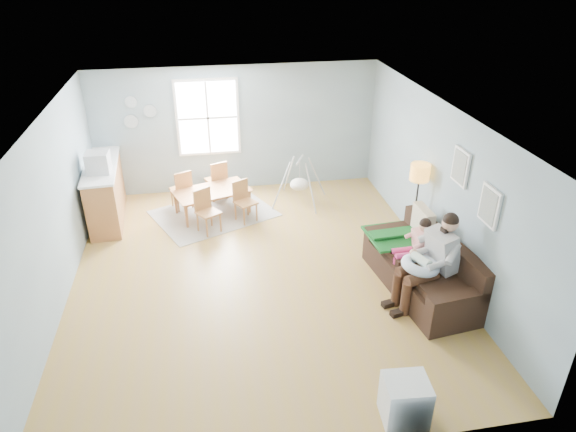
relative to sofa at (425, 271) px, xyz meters
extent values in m
cube|color=#AE863D|center=(-2.51, 0.85, -0.36)|extent=(8.40, 9.40, 0.08)
cube|color=white|center=(-2.51, 0.85, 2.68)|extent=(8.40, 9.40, 0.60)
cube|color=gray|center=(-2.51, 5.51, 1.03)|extent=(8.40, 0.08, 3.90)
cube|color=gray|center=(1.65, 0.85, 1.03)|extent=(0.08, 9.40, 3.90)
cube|color=white|center=(-3.11, 4.32, 1.33)|extent=(1.32, 0.06, 1.62)
cube|color=white|center=(-3.11, 4.29, 1.33)|extent=(1.20, 0.02, 1.50)
cube|color=white|center=(-3.11, 4.28, 1.33)|extent=(1.20, 0.03, 0.04)
cube|color=white|center=(-3.11, 4.28, 1.33)|extent=(0.04, 0.03, 1.50)
cube|color=white|center=(0.46, -0.65, 1.43)|extent=(0.04, 0.44, 0.54)
cube|color=slate|center=(0.43, -0.65, 1.43)|extent=(0.01, 0.36, 0.46)
cube|color=white|center=(0.46, 0.25, 1.63)|extent=(0.04, 0.44, 0.54)
cube|color=slate|center=(0.43, 0.25, 1.63)|extent=(0.01, 0.36, 0.46)
cylinder|color=#8796A2|center=(-4.61, 4.32, 1.73)|extent=(0.24, 0.02, 0.24)
cylinder|color=#8796A2|center=(-4.26, 4.32, 1.53)|extent=(0.26, 0.02, 0.26)
cylinder|color=#8796A2|center=(-4.66, 4.32, 1.33)|extent=(0.28, 0.02, 0.28)
cube|color=black|center=(-0.06, -0.01, -0.10)|extent=(1.22, 2.33, 0.45)
cube|color=black|center=(0.30, 0.04, 0.35)|extent=(0.48, 2.24, 0.46)
cube|color=black|center=(0.06, -1.01, 0.21)|extent=(0.97, 0.33, 0.17)
cube|color=black|center=(-0.19, 0.99, 0.21)|extent=(0.97, 0.33, 0.17)
cube|color=#155C24|center=(-0.18, 0.73, 0.25)|extent=(1.07, 0.93, 0.04)
cube|color=#C5AF96|center=(0.16, 0.61, 0.51)|extent=(0.16, 0.55, 0.55)
cube|color=#9B9A9D|center=(0.07, -0.30, 0.56)|extent=(0.48, 0.55, 0.65)
sphere|color=tan|center=(0.14, -0.28, 1.00)|extent=(0.24, 0.24, 0.24)
sphere|color=black|center=(0.14, -0.28, 1.05)|extent=(0.23, 0.23, 0.23)
cylinder|color=#371E14|center=(-0.29, -0.50, 0.25)|extent=(0.53, 0.28, 0.18)
cylinder|color=#371E14|center=(-0.34, -0.26, 0.25)|extent=(0.53, 0.28, 0.18)
cylinder|color=#371E14|center=(-0.52, -0.55, -0.04)|extent=(0.14, 0.14, 0.55)
cylinder|color=#371E14|center=(-0.57, -0.32, -0.04)|extent=(0.14, 0.14, 0.55)
cube|color=black|center=(-0.61, -0.57, -0.28)|extent=(0.28, 0.16, 0.08)
cube|color=black|center=(-0.66, -0.33, -0.28)|extent=(0.28, 0.16, 0.08)
torus|color=silver|center=(-0.27, -0.35, 0.38)|extent=(0.68, 0.67, 0.23)
cylinder|color=silver|center=(-0.27, -0.35, 0.47)|extent=(0.25, 0.35, 0.14)
sphere|color=tan|center=(-0.31, -0.18, 0.49)|extent=(0.12, 0.12, 0.12)
cube|color=white|center=(-0.03, 0.20, 0.43)|extent=(0.26, 0.30, 0.40)
sphere|color=tan|center=(0.00, 0.20, 0.71)|extent=(0.19, 0.19, 0.19)
sphere|color=black|center=(0.00, 0.20, 0.74)|extent=(0.18, 0.18, 0.18)
cylinder|color=#D13376|center=(-0.30, 0.11, 0.25)|extent=(0.33, 0.11, 0.10)
cylinder|color=#D13376|center=(-0.30, 0.27, 0.25)|extent=(0.33, 0.11, 0.10)
cylinder|color=#D13376|center=(-0.45, 0.11, 0.07)|extent=(0.08, 0.08, 0.33)
cylinder|color=#D13376|center=(-0.46, 0.26, 0.07)|extent=(0.08, 0.08, 0.33)
cylinder|color=black|center=(0.29, 1.21, -0.30)|extent=(0.28, 0.28, 0.03)
cylinder|color=black|center=(0.29, 1.21, 0.39)|extent=(0.03, 0.03, 1.42)
cylinder|color=#FFA335|center=(0.29, 1.21, 1.15)|extent=(0.32, 0.32, 0.28)
cube|color=white|center=(-1.24, -2.35, -0.04)|extent=(0.53, 0.48, 0.56)
cube|color=black|center=(-1.46, -2.33, -0.04)|extent=(0.06, 0.38, 0.45)
cube|color=gray|center=(-3.15, 3.14, -0.31)|extent=(2.73, 2.46, 0.01)
imported|color=#9A5F32|center=(-3.15, 3.14, -0.06)|extent=(1.65, 1.24, 0.51)
cube|color=#A06437|center=(-3.26, 2.41, 0.09)|extent=(0.53, 0.53, 0.04)
cube|color=#A06437|center=(-3.35, 2.56, 0.32)|extent=(0.33, 0.22, 0.42)
cylinder|color=#A06437|center=(-3.31, 2.20, -0.11)|extent=(0.04, 0.04, 0.41)
cylinder|color=#A06437|center=(-3.05, 2.36, -0.11)|extent=(0.04, 0.04, 0.41)
cylinder|color=#A06437|center=(-3.47, 2.46, -0.11)|extent=(0.04, 0.04, 0.41)
cylinder|color=#A06437|center=(-3.21, 2.62, -0.11)|extent=(0.04, 0.04, 0.41)
cube|color=#A06437|center=(-2.53, 2.74, 0.08)|extent=(0.50, 0.50, 0.04)
cube|color=#A06437|center=(-2.61, 2.88, 0.30)|extent=(0.32, 0.20, 0.40)
cylinder|color=#A06437|center=(-2.59, 2.53, -0.12)|extent=(0.04, 0.04, 0.40)
cylinder|color=#A06437|center=(-2.33, 2.68, -0.12)|extent=(0.04, 0.04, 0.40)
cylinder|color=#A06437|center=(-2.73, 2.79, -0.12)|extent=(0.04, 0.04, 0.40)
cylinder|color=#A06437|center=(-2.47, 2.94, -0.12)|extent=(0.04, 0.04, 0.40)
cube|color=#A06437|center=(-3.77, 3.55, 0.09)|extent=(0.51, 0.51, 0.04)
cube|color=#A06437|center=(-3.70, 3.39, 0.32)|extent=(0.35, 0.19, 0.42)
cylinder|color=#A06437|center=(-3.70, 3.75, -0.11)|extent=(0.04, 0.04, 0.41)
cylinder|color=#A06437|center=(-3.98, 3.62, -0.11)|extent=(0.04, 0.04, 0.41)
cylinder|color=#A06437|center=(-3.57, 3.47, -0.11)|extent=(0.04, 0.04, 0.41)
cylinder|color=#A06437|center=(-3.85, 3.34, -0.11)|extent=(0.04, 0.04, 0.41)
cube|color=#A06437|center=(-3.04, 3.88, 0.10)|extent=(0.51, 0.51, 0.04)
cube|color=#A06437|center=(-2.97, 3.71, 0.33)|extent=(0.36, 0.18, 0.43)
cylinder|color=#A06437|center=(-2.96, 4.08, -0.11)|extent=(0.04, 0.04, 0.42)
cylinder|color=#A06437|center=(-3.25, 3.96, -0.11)|extent=(0.04, 0.04, 0.42)
cylinder|color=#A06437|center=(-2.83, 3.79, -0.11)|extent=(0.04, 0.04, 0.42)
cylinder|color=#A06437|center=(-3.12, 3.67, -0.11)|extent=(0.04, 0.04, 0.42)
cube|color=#9A5F32|center=(-5.21, 3.35, 0.23)|extent=(0.68, 2.02, 1.10)
cube|color=white|center=(-5.21, 3.35, 0.80)|extent=(0.72, 2.07, 0.04)
cube|color=#B5B5BA|center=(-5.17, 2.97, 1.01)|extent=(0.41, 0.39, 0.38)
cube|color=black|center=(-5.36, 2.97, 1.01)|extent=(0.03, 0.32, 0.27)
cylinder|color=#B5B5BA|center=(-1.34, 3.35, 0.65)|extent=(0.26, 0.52, 0.04)
ellipsoid|color=beige|center=(-1.34, 3.35, 0.10)|extent=(0.39, 0.39, 0.24)
cylinder|color=#B5B5BA|center=(-1.34, 3.35, 0.37)|extent=(0.01, 0.01, 0.44)
cylinder|color=#B5B5BA|center=(-1.75, 3.20, 0.17)|extent=(0.45, 0.21, 0.96)
cylinder|color=#B5B5BA|center=(-1.19, 2.95, 0.17)|extent=(0.19, 0.46, 0.96)
cylinder|color=#B5B5BA|center=(-1.50, 3.76, 0.17)|extent=(0.19, 0.46, 0.96)
cylinder|color=#B5B5BA|center=(-0.94, 3.51, 0.17)|extent=(0.45, 0.21, 0.96)
camera|label=1|loc=(-3.26, -6.20, 4.53)|focal=32.00mm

